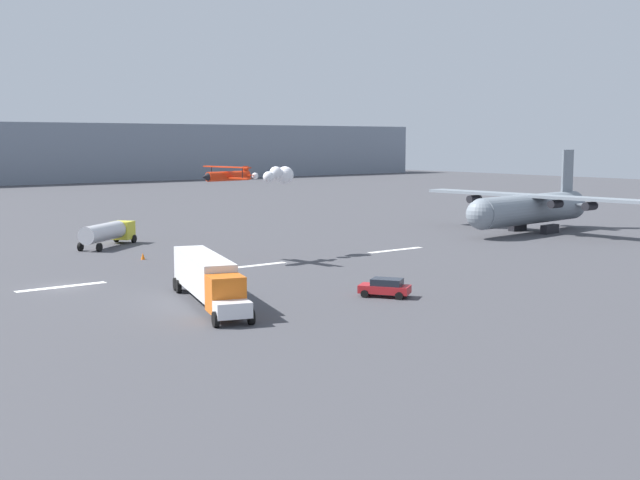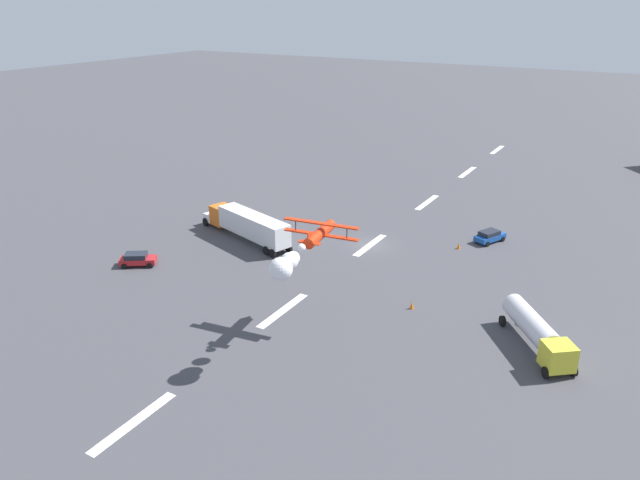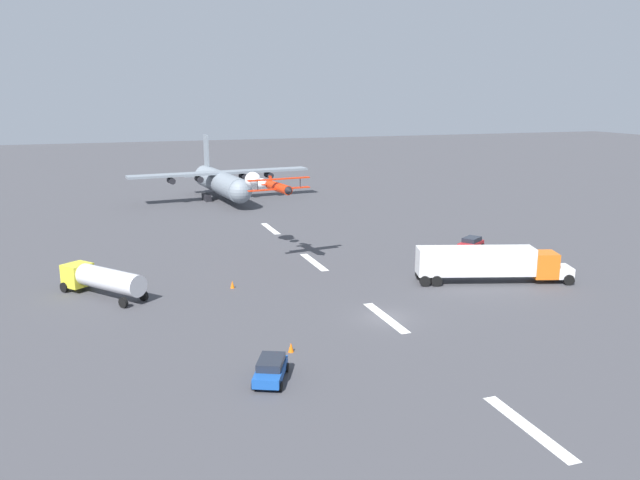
# 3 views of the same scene
# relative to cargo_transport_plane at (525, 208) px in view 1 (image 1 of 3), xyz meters

# --- Properties ---
(ground_plane) EXTENTS (440.00, 440.00, 0.00)m
(ground_plane) POSITION_rel_cargo_transport_plane_xyz_m (-65.43, -1.98, -3.44)
(ground_plane) COLOR #424247
(ground_plane) RESTS_ON ground
(runway_stripe_3) EXTENTS (8.00, 0.90, 0.01)m
(runway_stripe_3) POSITION_rel_cargo_transport_plane_xyz_m (-65.43, -1.98, -3.43)
(runway_stripe_3) COLOR white
(runway_stripe_3) RESTS_ON ground
(runway_stripe_4) EXTENTS (8.00, 0.90, 0.01)m
(runway_stripe_4) POSITION_rel_cargo_transport_plane_xyz_m (-45.65, -1.98, -3.43)
(runway_stripe_4) COLOR white
(runway_stripe_4) RESTS_ON ground
(runway_stripe_5) EXTENTS (8.00, 0.90, 0.01)m
(runway_stripe_5) POSITION_rel_cargo_transport_plane_xyz_m (-25.87, -1.98, -3.43)
(runway_stripe_5) COLOR white
(runway_stripe_5) RESTS_ON ground
(cargo_transport_plane) EXTENTS (24.74, 33.17, 11.31)m
(cargo_transport_plane) POSITION_rel_cargo_transport_plane_xyz_m (0.00, 0.00, 0.00)
(cargo_transport_plane) COLOR gray
(cargo_transport_plane) RESTS_ON ground
(stunt_biplane_red) EXTENTS (12.33, 7.26, 2.10)m
(stunt_biplane_red) POSITION_rel_cargo_transport_plane_xyz_m (-41.41, 2.78, 5.50)
(stunt_biplane_red) COLOR red
(semi_truck_orange) EXTENTS (7.43, 15.98, 3.70)m
(semi_truck_orange) POSITION_rel_cargo_transport_plane_xyz_m (-59.17, -16.47, -1.30)
(semi_truck_orange) COLOR silver
(semi_truck_orange) RESTS_ON ground
(fuel_tanker_truck) EXTENTS (9.25, 8.06, 2.90)m
(fuel_tanker_truck) POSITION_rel_cargo_transport_plane_xyz_m (-51.11, 21.25, -1.69)
(fuel_tanker_truck) COLOR yellow
(fuel_tanker_truck) RESTS_ON ground
(followme_car_yellow) EXTENTS (3.77, 4.40, 1.52)m
(followme_car_yellow) POSITION_rel_cargo_transport_plane_xyz_m (-46.17, -22.60, -2.63)
(followme_car_yellow) COLOR #B21E23
(followme_car_yellow) RESTS_ON ground
(traffic_cone_far) EXTENTS (0.44, 0.44, 0.75)m
(traffic_cone_far) POSITION_rel_cargo_transport_plane_xyz_m (-52.51, 8.94, -3.06)
(traffic_cone_far) COLOR orange
(traffic_cone_far) RESTS_ON ground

